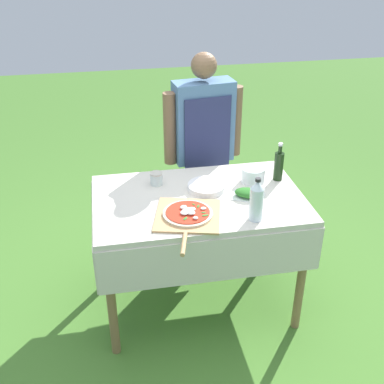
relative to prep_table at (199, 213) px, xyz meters
name	(u,v)px	position (x,y,z in m)	size (l,w,h in m)	color
ground_plane	(198,301)	(0.00, 0.00, -0.71)	(12.00, 12.00, 0.00)	#477A2D
prep_table	(199,213)	(0.00, 0.00, 0.00)	(1.27, 0.81, 0.82)	beige
person_cook	(203,141)	(0.16, 0.64, 0.19)	(0.57, 0.23, 1.52)	#333D56
pizza_on_peel	(188,215)	(-0.10, -0.21, 0.13)	(0.43, 0.58, 0.05)	tan
oil_bottle	(279,165)	(0.54, 0.13, 0.21)	(0.06, 0.06, 0.25)	black
water_bottle	(257,200)	(0.26, -0.30, 0.23)	(0.08, 0.08, 0.26)	silver
herb_container	(248,193)	(0.29, -0.05, 0.14)	(0.23, 0.20, 0.05)	silver
mixing_tub	(253,175)	(0.38, 0.13, 0.16)	(0.15, 0.15, 0.10)	silver
plate_stack	(207,187)	(0.07, 0.09, 0.13)	(0.24, 0.24, 0.03)	white
sauce_jar	(156,179)	(-0.23, 0.21, 0.15)	(0.08, 0.08, 0.08)	silver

